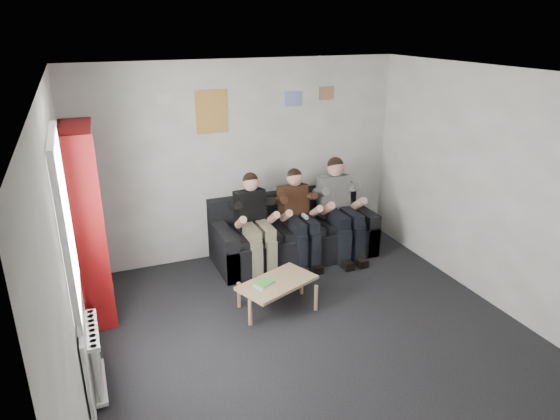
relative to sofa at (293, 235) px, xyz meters
name	(u,v)px	position (x,y,z in m)	size (l,w,h in m)	color
room_shell	(326,226)	(-0.58, -2.08, 1.04)	(5.00, 5.00, 5.00)	black
sofa	(293,235)	(0.00, 0.00, 0.00)	(2.24, 0.92, 0.87)	black
bookshelf	(89,223)	(-2.64, -0.44, 0.76)	(0.32, 0.97, 2.14)	maroon
coffee_table	(277,285)	(-0.73, -1.22, 0.00)	(0.89, 0.49, 0.36)	tan
game_cases	(264,284)	(-0.90, -1.25, 0.06)	(0.22, 0.18, 0.03)	silver
person_left	(256,224)	(-0.62, -0.20, 0.35)	(0.39, 0.83, 1.31)	black
person_middle	(299,218)	(0.00, -0.20, 0.34)	(0.38, 0.82, 1.30)	#472817
person_right	(340,209)	(0.62, -0.21, 0.38)	(0.43, 0.92, 1.39)	silver
radiator	(96,357)	(-2.73, -1.88, 0.04)	(0.10, 0.64, 0.60)	white
window	(76,291)	(-2.80, -1.88, 0.72)	(0.05, 1.30, 2.36)	white
poster_large	(212,112)	(-0.98, 0.41, 1.74)	(0.42, 0.01, 0.55)	#EBDE52
poster_blue	(294,99)	(0.17, 0.41, 1.84)	(0.25, 0.01, 0.20)	#4371E5
poster_pink	(327,93)	(0.67, 0.41, 1.89)	(0.22, 0.01, 0.18)	#B73974
poster_sign	(164,98)	(-1.58, 0.41, 1.94)	(0.20, 0.01, 0.14)	white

